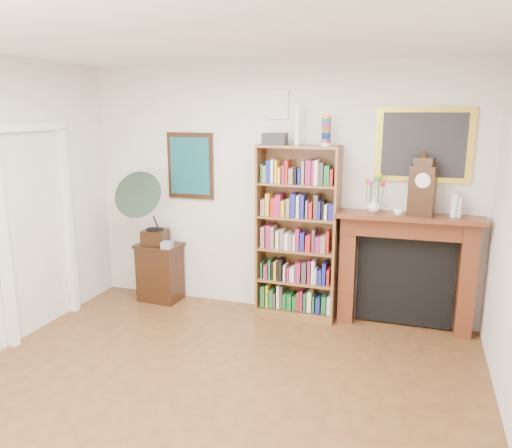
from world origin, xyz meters
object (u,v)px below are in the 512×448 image
at_px(bookshelf, 297,224).
at_px(bottle_right, 459,207).
at_px(cd_stack, 167,245).
at_px(bottle_left, 454,205).
at_px(flower_vase, 374,205).
at_px(mantel_clock, 422,188).
at_px(gramophone, 147,204).
at_px(teacup, 398,212).
at_px(side_cabinet, 160,272).
at_px(fireplace, 406,261).

height_order(bookshelf, bottle_right, bookshelf).
xyz_separation_m(cd_stack, bottle_right, (3.15, 0.21, 0.60)).
bearing_deg(bottle_left, flower_vase, 179.50).
xyz_separation_m(mantel_clock, bottle_right, (0.36, 0.03, -0.18)).
distance_m(bookshelf, gramophone, 1.77).
distance_m(flower_vase, bottle_left, 0.78).
bearing_deg(cd_stack, teacup, 2.11).
bearing_deg(bottle_left, gramophone, -176.56).
xyz_separation_m(flower_vase, teacup, (0.25, -0.11, -0.04)).
relative_size(gramophone, bottle_right, 4.54).
xyz_separation_m(bookshelf, flower_vase, (0.81, 0.03, 0.25)).
xyz_separation_m(bookshelf, side_cabinet, (-1.71, -0.03, -0.72)).
distance_m(bookshelf, fireplace, 1.21).
xyz_separation_m(bookshelf, cd_stack, (-1.52, -0.17, -0.33)).
distance_m(gramophone, bottle_right, 3.40).
distance_m(side_cabinet, bottle_right, 3.48).
distance_m(side_cabinet, mantel_clock, 3.20).
height_order(gramophone, teacup, gramophone).
height_order(fireplace, flower_vase, flower_vase).
height_order(bottle_left, bottle_right, bottle_left).
height_order(gramophone, bottle_left, gramophone).
bearing_deg(bottle_right, bookshelf, -178.47).
bearing_deg(teacup, bottle_left, 10.59).
bearing_deg(bottle_right, mantel_clock, -175.11).
xyz_separation_m(teacup, bottle_left, (0.53, 0.10, 0.08)).
xyz_separation_m(side_cabinet, cd_stack, (0.18, -0.14, 0.40)).
bearing_deg(bottle_left, side_cabinet, -179.00).
bearing_deg(fireplace, bottle_right, -4.85).
distance_m(mantel_clock, teacup, 0.34).
relative_size(side_cabinet, teacup, 7.87).
bearing_deg(side_cabinet, bookshelf, 4.24).
distance_m(gramophone, flower_vase, 2.57).
bearing_deg(bookshelf, gramophone, -173.45).
relative_size(bookshelf, flower_vase, 14.92).
bearing_deg(fireplace, cd_stack, -176.41).
relative_size(gramophone, teacup, 10.02).
bearing_deg(fireplace, side_cabinet, -179.44).
height_order(fireplace, mantel_clock, mantel_clock).
distance_m(side_cabinet, cd_stack, 0.46).
bearing_deg(teacup, flower_vase, 157.42).
height_order(teacup, bottle_right, bottle_right).
bearing_deg(fireplace, teacup, -127.67).
xyz_separation_m(fireplace, bottle_left, (0.42, -0.04, 0.63)).
xyz_separation_m(side_cabinet, mantel_clock, (2.98, 0.04, 1.18)).
relative_size(cd_stack, bottle_left, 0.50).
distance_m(side_cabinet, gramophone, 0.88).
bearing_deg(bottle_left, bookshelf, -179.03).
bearing_deg(mantel_clock, bookshelf, -166.14).
distance_m(bookshelf, flower_vase, 0.84).
distance_m(bookshelf, bottle_right, 1.65).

